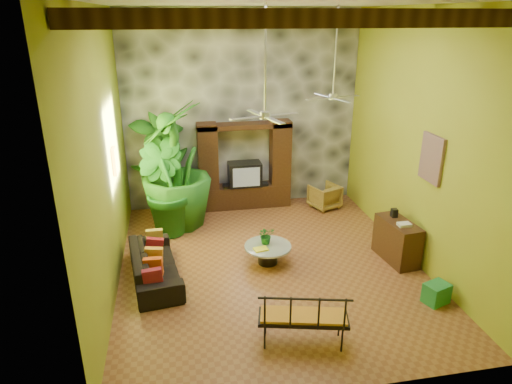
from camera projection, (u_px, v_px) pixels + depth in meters
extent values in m
plane|color=brown|center=(269.00, 264.00, 9.42)|extent=(7.00, 7.00, 0.00)
cube|color=silver|center=(273.00, 3.00, 7.61)|extent=(6.00, 7.00, 0.02)
cube|color=olive|center=(242.00, 111.00, 11.72)|extent=(6.00, 0.02, 5.00)
cube|color=olive|center=(104.00, 156.00, 8.00)|extent=(0.02, 7.00, 5.00)
cube|color=olive|center=(419.00, 140.00, 9.03)|extent=(0.02, 7.00, 5.00)
cube|color=#34363B|center=(242.00, 112.00, 11.67)|extent=(5.98, 0.10, 4.98)
cube|color=#372011|center=(321.00, 18.00, 5.31)|extent=(5.95, 0.16, 0.22)
cube|color=#372011|center=(292.00, 18.00, 6.50)|extent=(5.95, 0.16, 0.22)
cube|color=#372011|center=(272.00, 17.00, 7.69)|extent=(5.95, 0.16, 0.22)
cube|color=#372011|center=(258.00, 17.00, 8.88)|extent=(5.95, 0.16, 0.22)
cube|color=#372011|center=(247.00, 16.00, 10.07)|extent=(5.95, 0.16, 0.22)
cube|color=black|center=(245.00, 196.00, 12.19)|extent=(2.40, 0.50, 0.60)
cube|color=black|center=(208.00, 162.00, 11.66)|extent=(0.50, 0.48, 2.00)
cube|color=black|center=(280.00, 158.00, 11.99)|extent=(0.50, 0.48, 2.00)
cube|color=black|center=(244.00, 126.00, 11.50)|extent=(2.40, 0.48, 0.12)
cube|color=black|center=(245.00, 174.00, 11.95)|extent=(0.85, 0.52, 0.62)
cube|color=#8C99A8|center=(246.00, 177.00, 11.70)|extent=(0.70, 0.02, 0.50)
cylinder|color=#B7B6BB|center=(265.00, 61.00, 7.53)|extent=(0.04, 0.04, 1.80)
cylinder|color=#B7B6BB|center=(265.00, 115.00, 7.86)|extent=(0.18, 0.18, 0.12)
cube|color=#B7B6BB|center=(283.00, 115.00, 8.01)|extent=(0.58, 0.26, 0.01)
cube|color=#B7B6BB|center=(256.00, 113.00, 8.17)|extent=(0.26, 0.58, 0.01)
cube|color=#B7B6BB|center=(246.00, 118.00, 7.72)|extent=(0.58, 0.26, 0.01)
cube|color=#B7B6BB|center=(275.00, 120.00, 7.57)|extent=(0.26, 0.58, 0.01)
cylinder|color=#B7B6BB|center=(336.00, 52.00, 9.31)|extent=(0.04, 0.04, 1.80)
cylinder|color=#B7B6BB|center=(333.00, 97.00, 9.63)|extent=(0.18, 0.18, 0.12)
cube|color=#B7B6BB|center=(347.00, 96.00, 9.78)|extent=(0.58, 0.26, 0.01)
cube|color=#B7B6BB|center=(323.00, 95.00, 9.94)|extent=(0.26, 0.58, 0.01)
cube|color=#B7B6BB|center=(319.00, 99.00, 9.50)|extent=(0.58, 0.26, 0.01)
cube|color=#B7B6BB|center=(343.00, 100.00, 9.34)|extent=(0.26, 0.58, 0.01)
cube|color=gold|center=(115.00, 161.00, 9.07)|extent=(0.06, 0.32, 0.55)
cube|color=navy|center=(432.00, 159.00, 8.54)|extent=(0.06, 0.70, 0.90)
imported|color=black|center=(155.00, 265.00, 8.81)|extent=(1.11, 2.22, 0.62)
imported|color=#915F34|center=(325.00, 196.00, 12.09)|extent=(0.89, 0.90, 0.64)
imported|color=#1D5616|center=(162.00, 162.00, 11.45)|extent=(1.70, 1.44, 2.74)
imported|color=#1A6420|center=(164.00, 188.00, 10.42)|extent=(1.57, 1.56, 2.23)
imported|color=#22651A|center=(175.00, 166.00, 10.69)|extent=(1.96, 1.96, 3.01)
cylinder|color=black|center=(268.00, 255.00, 9.42)|extent=(0.41, 0.41, 0.36)
cylinder|color=silver|center=(268.00, 246.00, 9.35)|extent=(0.96, 0.96, 0.04)
imported|color=#17581D|center=(266.00, 235.00, 9.37)|extent=(0.38, 0.34, 0.37)
cube|color=gold|center=(261.00, 249.00, 9.17)|extent=(0.31, 0.25, 0.03)
cube|color=black|center=(303.00, 318.00, 7.03)|extent=(1.45, 0.77, 0.06)
cube|color=#C67E23|center=(303.00, 316.00, 7.02)|extent=(1.38, 0.71, 0.06)
cube|color=black|center=(309.00, 313.00, 6.70)|extent=(1.35, 0.36, 0.54)
cube|color=#3D2513|center=(397.00, 241.00, 9.47)|extent=(0.61, 1.14, 0.87)
cube|color=#1F7725|center=(436.00, 293.00, 8.12)|extent=(0.51, 0.44, 0.37)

